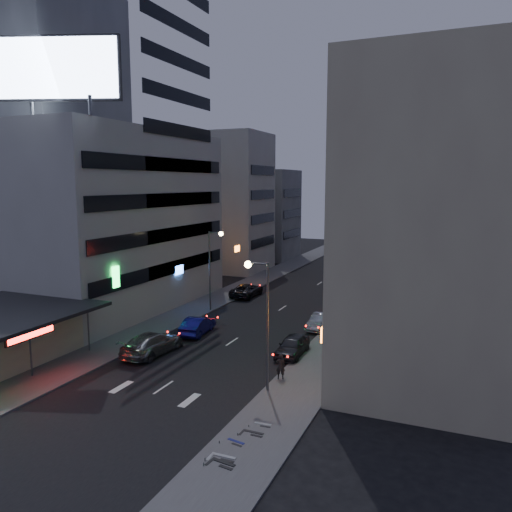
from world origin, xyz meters
The scene contains 28 objects.
ground centered at (0.00, 0.00, 0.00)m, with size 180.00×180.00×0.00m, color black.
sidewalk_left centered at (-8.00, 30.00, 0.06)m, with size 4.00×120.00×0.12m, color #4C4C4F.
sidewalk_right centered at (8.00, 30.00, 0.06)m, with size 4.00×120.00×0.12m, color #4C4C4F.
white_building centered at (-17.00, 20.00, 9.00)m, with size 14.00×24.00×18.00m, color #AEAEAA.
grey_tower centered at (-26.00, 23.00, 17.00)m, with size 10.00×14.00×34.00m, color gray.
shophouse_near centered at (15.00, 10.50, 10.00)m, with size 10.00×11.00×20.00m, color #BDB894.
shophouse_mid centered at (15.50, 22.00, 8.00)m, with size 11.00×12.00×16.00m, color gray.
shophouse_far centered at (15.00, 35.00, 11.00)m, with size 10.00×14.00×22.00m, color #BDB894.
far_left_a centered at (-15.50, 45.00, 10.00)m, with size 11.00×10.00×20.00m, color #AEAEAA.
far_left_b centered at (-16.00, 58.00, 7.50)m, with size 12.00×10.00×15.00m, color gray.
far_right_a centered at (15.50, 50.00, 9.00)m, with size 11.00×12.00×18.00m, color gray.
far_right_b centered at (16.00, 64.00, 12.00)m, with size 12.00×12.00×24.00m, color #BDB894.
billboard centered at (-12.99, 9.97, 21.66)m, with size 9.52×3.75×6.20m.
street_lamp_right_near centered at (5.90, 6.00, 5.36)m, with size 1.60×0.44×8.02m.
street_lamp_left centered at (-5.90, 22.00, 5.36)m, with size 1.60×0.44×8.02m.
street_lamp_right_far centered at (5.90, 40.00, 5.36)m, with size 1.60×0.44×8.02m.
parked_car_right_near centered at (5.60, 12.82, 0.75)m, with size 1.78×4.42×1.50m, color #292A2E.
parked_car_right_mid centered at (5.60, 20.27, 0.67)m, with size 1.42×4.07×1.34m, color #A9ACB1.
parked_car_left centered at (-5.60, 29.47, 0.74)m, with size 2.46×5.34×1.48m, color #222227.
parked_car_right_far centered at (5.00, 30.33, 0.77)m, with size 2.15×5.29×1.54m, color #AEB0B7.
road_car_blue centered at (-3.65, 14.78, 0.76)m, with size 1.61×4.62×1.52m, color navy.
road_car_silver centered at (-4.25, 8.99, 0.84)m, with size 2.35×5.77×1.67m, color gray.
person centered at (6.42, 7.99, 0.96)m, with size 0.61×0.40×1.67m, color black.
scooter_black_a centered at (8.12, -2.33, 0.70)m, with size 1.91×0.64×1.17m, color black, non-canonical shape.
scooter_silver_a centered at (7.87, -1.76, 0.70)m, with size 1.89×0.63×1.15m, color #A4A6AC, non-canonical shape.
scooter_blue centered at (7.70, -0.41, 0.62)m, with size 1.65×0.55×1.01m, color navy, non-canonical shape.
scooter_black_b centered at (8.21, 0.85, 0.66)m, with size 1.76×0.59×1.08m, color black, non-canonical shape.
scooter_silver_b centered at (8.20, 1.92, 0.61)m, with size 1.61×0.54×0.99m, color #A7ABAF, non-canonical shape.
Camera 1 is at (17.16, -21.35, 12.82)m, focal length 35.00 mm.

